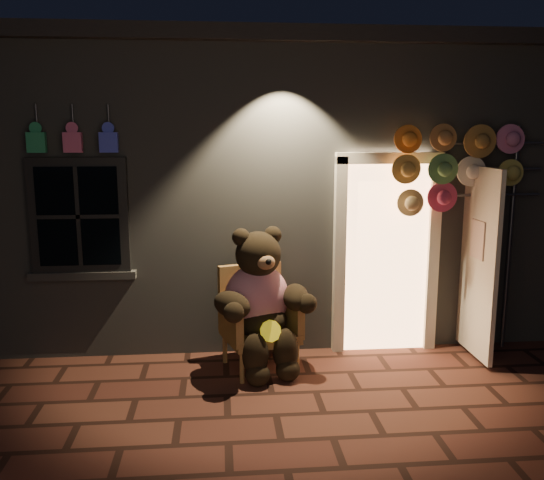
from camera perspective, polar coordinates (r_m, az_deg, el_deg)
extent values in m
plane|color=#4E281E|center=(5.18, 0.41, -16.96)|extent=(60.00, 60.00, 0.00)
cube|color=slate|center=(8.61, -2.18, 5.65)|extent=(7.00, 5.00, 3.30)
cube|color=black|center=(8.64, -2.27, 17.16)|extent=(7.30, 5.30, 0.16)
cube|color=black|center=(6.26, -18.54, 2.28)|extent=(1.00, 0.10, 1.20)
cube|color=black|center=(6.23, -18.60, 2.24)|extent=(0.82, 0.06, 1.02)
cube|color=slate|center=(6.38, -18.20, -3.33)|extent=(1.10, 0.14, 0.08)
cube|color=#FDB172|center=(6.46, 11.14, -1.64)|extent=(0.92, 0.10, 2.10)
cube|color=beige|center=(6.29, 6.68, -1.83)|extent=(0.12, 0.12, 2.20)
cube|color=beige|center=(6.58, 15.58, -1.59)|extent=(0.12, 0.12, 2.20)
cube|color=beige|center=(6.28, 11.60, 7.96)|extent=(1.16, 0.12, 0.12)
cube|color=beige|center=(6.42, 19.82, -2.14)|extent=(0.05, 0.80, 2.00)
cube|color=#248654|center=(6.22, -22.30, 8.93)|extent=(0.18, 0.07, 0.20)
cylinder|color=#59595E|center=(6.27, -22.30, 11.23)|extent=(0.02, 0.02, 0.25)
cube|color=#C5517C|center=(6.12, -19.13, 9.12)|extent=(0.18, 0.07, 0.20)
cylinder|color=#59595E|center=(6.18, -19.14, 11.45)|extent=(0.02, 0.02, 0.25)
cube|color=#3843C5|center=(6.05, -15.87, 9.29)|extent=(0.18, 0.07, 0.20)
cylinder|color=#59595E|center=(6.11, -15.89, 11.65)|extent=(0.02, 0.02, 0.25)
cube|color=#A56B3F|center=(5.97, -1.20, -9.36)|extent=(0.84, 0.81, 0.10)
cube|color=#A56B3F|center=(6.12, -2.20, -5.48)|extent=(0.68, 0.27, 0.68)
cube|color=#A56B3F|center=(5.78, -4.14, -8.00)|extent=(0.25, 0.58, 0.39)
cube|color=#A56B3F|center=(6.00, 1.75, -7.27)|extent=(0.25, 0.58, 0.39)
cylinder|color=#A56B3F|center=(5.71, -2.99, -12.53)|extent=(0.05, 0.05, 0.31)
cylinder|color=#A56B3F|center=(5.91, 2.48, -11.69)|extent=(0.05, 0.05, 0.31)
cylinder|color=#A56B3F|center=(6.19, -4.69, -10.66)|extent=(0.05, 0.05, 0.31)
cylinder|color=#A56B3F|center=(6.38, 0.40, -9.97)|extent=(0.05, 0.05, 0.31)
ellipsoid|color=#B5133E|center=(5.89, -1.53, -5.77)|extent=(0.80, 0.71, 0.71)
ellipsoid|color=black|center=(5.88, -1.24, -7.92)|extent=(0.67, 0.62, 0.33)
sphere|color=black|center=(5.73, -1.38, -1.42)|extent=(0.57, 0.57, 0.46)
sphere|color=black|center=(5.67, -3.09, 0.28)|extent=(0.18, 0.18, 0.18)
sphere|color=black|center=(5.78, 0.07, 0.51)|extent=(0.18, 0.18, 0.18)
ellipsoid|color=olive|center=(5.55, -0.61, -2.24)|extent=(0.21, 0.17, 0.14)
ellipsoid|color=black|center=(5.58, -4.00, -6.42)|extent=(0.49, 0.53, 0.26)
ellipsoid|color=black|center=(5.81, 2.37, -5.69)|extent=(0.28, 0.48, 0.26)
ellipsoid|color=black|center=(5.65, -1.66, -11.30)|extent=(0.26, 0.26, 0.44)
ellipsoid|color=black|center=(5.76, 1.35, -10.85)|extent=(0.26, 0.26, 0.44)
sphere|color=black|center=(5.67, -1.43, -13.19)|extent=(0.24, 0.24, 0.24)
sphere|color=black|center=(5.78, 1.59, -12.70)|extent=(0.24, 0.24, 0.24)
cylinder|color=yellow|center=(5.63, -0.14, -9.01)|extent=(0.24, 0.15, 0.21)
cylinder|color=#59595E|center=(6.84, 22.50, 0.01)|extent=(0.04, 0.04, 2.47)
cylinder|color=#59595E|center=(6.60, 21.10, 8.94)|extent=(1.10, 0.03, 0.03)
cylinder|color=#59595E|center=(6.61, 20.94, 6.57)|extent=(1.10, 0.03, 0.03)
cylinder|color=#59595E|center=(6.63, 20.79, 4.21)|extent=(1.10, 0.03, 0.03)
cylinder|color=orange|center=(6.18, 13.39, 9.71)|extent=(0.31, 0.11, 0.31)
cylinder|color=#A46E3B|center=(6.28, 16.69, 9.57)|extent=(0.31, 0.11, 0.31)
cylinder|color=olive|center=(6.40, 19.87, 9.40)|extent=(0.31, 0.11, 0.31)
cylinder|color=pink|center=(6.61, 22.56, 9.24)|extent=(0.31, 0.11, 0.31)
cylinder|color=gold|center=(6.17, 13.35, 6.73)|extent=(0.31, 0.11, 0.31)
cylinder|color=#548D4F|center=(6.27, 16.63, 6.64)|extent=(0.31, 0.11, 0.31)
cylinder|color=white|center=(6.46, 19.47, 6.58)|extent=(0.31, 0.11, 0.31)
cylinder|color=#CCC054|center=(6.60, 22.48, 6.46)|extent=(0.31, 0.11, 0.31)
cylinder|color=#EABB70|center=(6.17, 13.31, 3.75)|extent=(0.31, 0.11, 0.31)
cylinder|color=#A42F58|center=(6.35, 16.28, 3.80)|extent=(0.31, 0.11, 0.31)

